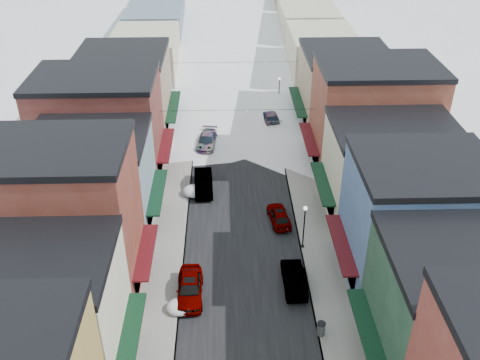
{
  "coord_description": "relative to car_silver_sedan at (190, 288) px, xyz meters",
  "views": [
    {
      "loc": [
        -1.33,
        -11.79,
        29.42
      ],
      "look_at": [
        0.0,
        32.4,
        2.21
      ],
      "focal_mm": 40.0,
      "sensor_mm": 36.0,
      "label": 1
    }
  ],
  "objects": [
    {
      "name": "bldg_l_cream",
      "position": [
        -8.92,
        -6.41,
        3.92
      ],
      "size": [
        11.3,
        8.2,
        9.5
      ],
      "color": "beige",
      "rests_on": "ground"
    },
    {
      "name": "car_green_sedan",
      "position": [
        8.15,
        0.91,
        -0.06
      ],
      "size": [
        1.72,
        4.74,
        1.55
      ],
      "primitive_type": "imported",
      "rotation": [
        0.0,
        0.0,
        3.16
      ],
      "color": "black",
      "rests_on": "ground"
    },
    {
      "name": "car_silver_sedan",
      "position": [
        0.0,
        0.0,
        0.0
      ],
      "size": [
        2.06,
        4.97,
        1.68
      ],
      "primitive_type": "imported",
      "rotation": [
        0.0,
        0.0,
        0.01
      ],
      "color": "#ACAEB4",
      "rests_on": "ground"
    },
    {
      "name": "bldg_l_brick_near",
      "position": [
        -9.42,
        1.59,
        5.42
      ],
      "size": [
        12.3,
        8.2,
        12.5
      ],
      "color": "maroon",
      "rests_on": "ground"
    },
    {
      "name": "bldg_r_green",
      "position": [
        17.46,
        -6.91,
        3.92
      ],
      "size": [
        11.3,
        9.2,
        9.5
      ],
      "color": "#1F402D",
      "rests_on": "ground"
    },
    {
      "name": "curb_left",
      "position": [
        -0.78,
        41.09,
        -0.77
      ],
      "size": [
        0.1,
        160.0,
        0.15
      ],
      "primitive_type": "cube",
      "color": "slate",
      "rests_on": "ground"
    },
    {
      "name": "car_lane_silver",
      "position": [
        3.33,
        41.76,
        -0.03
      ],
      "size": [
        2.05,
        4.81,
        1.62
      ],
      "primitive_type": "imported",
      "rotation": [
        0.0,
        0.0,
        -0.03
      ],
      "color": "gray",
      "rests_on": "ground"
    },
    {
      "name": "streetlamp_far",
      "position": [
        10.13,
        35.66,
        1.89
      ],
      "size": [
        0.34,
        0.34,
        4.09
      ],
      "color": "black",
      "rests_on": "sidewalk_right"
    },
    {
      "name": "curb_right",
      "position": [
        9.32,
        41.09,
        -0.77
      ],
      "size": [
        0.1,
        160.0,
        0.15
      ],
      "primitive_type": "cube",
      "color": "slate",
      "rests_on": "ground"
    },
    {
      "name": "bldg_l_tan",
      "position": [
        -8.92,
        29.09,
        4.16
      ],
      "size": [
        11.3,
        11.2,
        10.0
      ],
      "color": "#8D725C",
      "rests_on": "ground"
    },
    {
      "name": "sidewalk_left",
      "position": [
        -2.33,
        41.09,
        -0.77
      ],
      "size": [
        3.2,
        160.0,
        0.15
      ],
      "primitive_type": "cube",
      "color": "gray",
      "rests_on": "ground"
    },
    {
      "name": "road",
      "position": [
        4.27,
        41.09,
        -0.84
      ],
      "size": [
        10.0,
        160.0,
        0.01
      ],
      "primitive_type": "cube",
      "color": "black",
      "rests_on": "ground"
    },
    {
      "name": "sidewalk_right",
      "position": [
        10.87,
        41.09,
        -0.77
      ],
      "size": [
        3.2,
        160.0,
        0.15
      ],
      "primitive_type": "cube",
      "color": "gray",
      "rests_on": "ground"
    },
    {
      "name": "snow_pile_far",
      "position": [
        -0.15,
        14.37,
        -0.34
      ],
      "size": [
        2.49,
        2.73,
        1.05
      ],
      "color": "white",
      "rests_on": "ground"
    },
    {
      "name": "bldg_l_grayblue",
      "position": [
        -8.92,
        10.09,
        3.67
      ],
      "size": [
        11.3,
        9.2,
        9.0
      ],
      "color": "gray",
      "rests_on": "ground"
    },
    {
      "name": "distant_blocks",
      "position": [
        4.27,
        64.09,
        3.16
      ],
      "size": [
        34.0,
        55.0,
        8.0
      ],
      "color": "gray",
      "rests_on": "ground"
    },
    {
      "name": "snow_pile_mid",
      "position": [
        -0.61,
        -1.47,
        -0.42
      ],
      "size": [
        2.1,
        2.49,
        0.89
      ],
      "color": "white",
      "rests_on": "ground"
    },
    {
      "name": "streetlamp_near",
      "position": [
        9.47,
        5.62,
        1.97
      ],
      "size": [
        0.35,
        0.35,
        4.22
      ],
      "color": "black",
      "rests_on": "sidewalk_right"
    },
    {
      "name": "bldg_r_tan",
      "position": [
        17.46,
        30.09,
        3.91
      ],
      "size": [
        11.3,
        11.2,
        9.5
      ],
      "color": "#967F62",
      "rests_on": "ground"
    },
    {
      "name": "car_dark_hatch",
      "position": [
        0.62,
        15.3,
        0.0
      ],
      "size": [
        2.05,
        5.22,
        1.69
      ],
      "primitive_type": "imported",
      "rotation": [
        0.0,
        0.0,
        0.05
      ],
      "color": "black",
      "rests_on": "ground"
    },
    {
      "name": "trash_can",
      "position": [
        9.47,
        -4.25,
        -0.15
      ],
      "size": [
        0.62,
        0.62,
        1.06
      ],
      "color": "#5B5D60",
      "rests_on": "sidewalk_right"
    },
    {
      "name": "bldg_r_cream",
      "position": [
        17.96,
        11.09,
        3.67
      ],
      "size": [
        12.3,
        9.2,
        9.0
      ],
      "color": "beige",
      "rests_on": "ground"
    },
    {
      "name": "bldg_r_blue",
      "position": [
        17.46,
        2.09,
        4.42
      ],
      "size": [
        11.3,
        9.2,
        10.5
      ],
      "color": "#3E5E8D",
      "rests_on": "ground"
    },
    {
      "name": "car_silver_wagon",
      "position": [
        0.77,
        24.68,
        -0.09
      ],
      "size": [
        2.72,
        5.4,
        1.51
      ],
      "primitive_type": "imported",
      "rotation": [
        0.0,
        0.0,
        -0.12
      ],
      "color": "#919399",
      "rests_on": "ground"
    },
    {
      "name": "car_black_sedan",
      "position": [
        8.57,
        30.7,
        -0.02
      ],
      "size": [
        2.82,
        5.83,
        1.63
      ],
      "primitive_type": "imported",
      "rotation": [
        0.0,
        0.0,
        3.24
      ],
      "color": "black",
      "rests_on": "ground"
    },
    {
      "name": "overhead_cables",
      "position": [
        4.27,
        28.59,
        5.36
      ],
      "size": [
        16.4,
        15.04,
        0.04
      ],
      "color": "black",
      "rests_on": "ground"
    },
    {
      "name": "car_lane_white",
      "position": [
        6.47,
        56.92,
        -0.16
      ],
      "size": [
        2.89,
        5.17,
        1.37
      ],
      "primitive_type": "imported",
      "rotation": [
        0.0,
        0.0,
        3.01
      ],
      "color": "white",
      "rests_on": "ground"
    },
    {
      "name": "car_gray_suv",
      "position": [
        7.77,
        9.55,
        -0.12
      ],
      "size": [
        2.25,
        4.42,
        1.44
      ],
      "primitive_type": "imported",
      "rotation": [
        0.0,
        0.0,
        3.27
      ],
      "color": "gray",
      "rests_on": "ground"
    },
    {
      "name": "bldg_r_brick_far",
      "position": [
        18.46,
        20.09,
        4.91
      ],
      "size": [
        13.3,
        9.2,
        11.5
      ],
      "color": "brown",
      "rests_on": "ground"
    },
    {
      "name": "bldg_l_brick_far",
      "position": [
        -9.92,
        19.09,
        4.66
      ],
      "size": [
        13.3,
        9.2,
        11.0
      ],
      "color": "maroon",
      "rests_on": "ground"
    }
  ]
}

